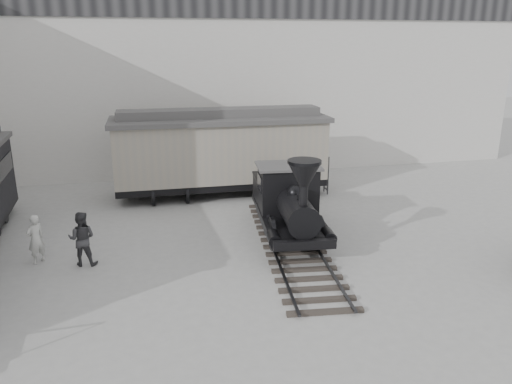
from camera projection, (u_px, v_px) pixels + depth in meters
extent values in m
plane|color=#9E9E9B|center=(305.00, 295.00, 14.07)|extent=(90.00, 90.00, 0.00)
cube|color=silver|center=(219.00, 69.00, 26.49)|extent=(34.00, 2.40, 11.00)
cube|color=#332D28|center=(293.00, 245.00, 17.36)|extent=(3.06, 9.68, 0.17)
cube|color=#2D2D30|center=(272.00, 245.00, 17.25)|extent=(1.08, 9.48, 0.06)
cube|color=#2D2D30|center=(314.00, 242.00, 17.43)|extent=(1.08, 9.48, 0.06)
cylinder|color=black|center=(272.00, 234.00, 16.58)|extent=(0.24, 1.14, 1.14)
cylinder|color=black|center=(320.00, 232.00, 16.77)|extent=(0.24, 1.14, 1.14)
cylinder|color=black|center=(266.00, 220.00, 17.86)|extent=(0.24, 1.14, 1.14)
cylinder|color=black|center=(311.00, 218.00, 18.05)|extent=(0.24, 1.14, 1.14)
cube|color=black|center=(292.00, 222.00, 17.28)|extent=(2.45, 3.92, 0.29)
cylinder|color=black|center=(297.00, 211.00, 16.40)|extent=(1.28, 2.48, 1.03)
cylinder|color=black|center=(304.00, 196.00, 15.28)|extent=(0.30, 0.30, 0.62)
cone|color=black|center=(304.00, 175.00, 15.09)|extent=(1.09, 1.09, 0.72)
sphere|color=black|center=(295.00, 193.00, 16.65)|extent=(0.54, 0.54, 0.54)
cube|color=black|center=(288.00, 189.00, 17.89)|extent=(2.15, 1.60, 1.60)
cube|color=#515050|center=(288.00, 166.00, 17.65)|extent=(2.38, 1.83, 0.08)
cube|color=black|center=(279.00, 190.00, 19.83)|extent=(2.07, 2.25, 0.93)
cylinder|color=black|center=(169.00, 189.00, 22.85)|extent=(2.11, 0.86, 0.84)
cylinder|color=black|center=(271.00, 182.00, 23.85)|extent=(2.11, 0.86, 0.84)
cube|color=black|center=(221.00, 181.00, 23.29)|extent=(9.50, 2.72, 0.32)
cube|color=#9F9686|center=(221.00, 150.00, 22.87)|extent=(9.50, 2.82, 2.63)
cube|color=#515050|center=(220.00, 119.00, 22.46)|extent=(9.82, 3.14, 0.21)
cube|color=#515050|center=(220.00, 113.00, 22.38)|extent=(9.07, 1.35, 0.38)
imported|color=silver|center=(36.00, 239.00, 15.94)|extent=(0.70, 0.69, 1.63)
imported|color=#37373A|center=(82.00, 239.00, 15.78)|extent=(0.97, 0.82, 1.77)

